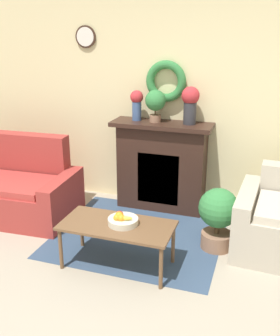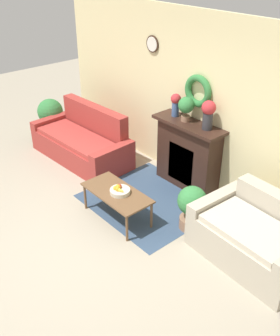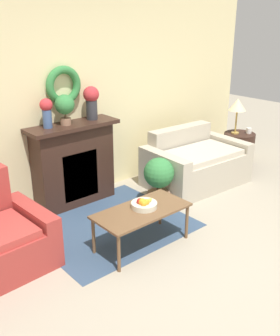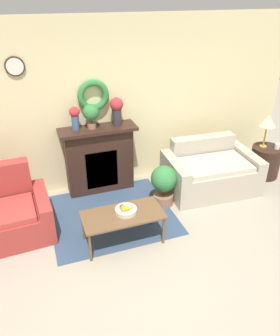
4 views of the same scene
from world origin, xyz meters
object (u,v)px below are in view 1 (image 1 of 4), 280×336
potted_plant_on_mantel (155,102)px  vase_on_mantel_left (137,103)px  fireplace (162,166)px  fruit_bowl (122,220)px  potted_plant_floor_by_loveseat (218,215)px  coffee_table (117,228)px  vase_on_mantel_right (190,102)px

potted_plant_on_mantel → vase_on_mantel_left: bearing=175.2°
fireplace → fruit_bowl: fireplace is taller
fireplace → potted_plant_floor_by_loveseat: size_ratio=1.84×
vase_on_mantel_left → potted_plant_floor_by_loveseat: size_ratio=0.55×
coffee_table → fruit_bowl: (0.05, 0.02, 0.09)m
vase_on_mantel_left → fruit_bowl: bearing=-76.5°
potted_plant_on_mantel → potted_plant_floor_by_loveseat: 1.53m
vase_on_mantel_right → potted_plant_floor_by_loveseat: bearing=-57.9°
fruit_bowl → potted_plant_on_mantel: (-0.10, 1.38, 0.86)m
potted_plant_floor_by_loveseat → coffee_table: bearing=-143.4°
fireplace → vase_on_mantel_left: (-0.32, 0.01, 0.76)m
vase_on_mantel_right → potted_plant_on_mantel: (-0.41, -0.02, -0.02)m
vase_on_mantel_left → vase_on_mantel_right: (0.65, 0.00, 0.04)m
vase_on_mantel_left → vase_on_mantel_right: vase_on_mantel_right is taller
fireplace → fruit_bowl: (0.01, -1.39, -0.07)m
fruit_bowl → vase_on_mantel_right: 1.68m
fireplace → potted_plant_on_mantel: size_ratio=3.18×
fruit_bowl → fireplace: bearing=90.5°
fruit_bowl → potted_plant_on_mantel: bearing=94.0°
coffee_table → potted_plant_on_mantel: 1.69m
potted_plant_on_mantel → potted_plant_floor_by_loveseat: bearing=-40.3°
fruit_bowl → vase_on_mantel_right: vase_on_mantel_right is taller
vase_on_mantel_right → potted_plant_floor_by_loveseat: 1.35m
coffee_table → vase_on_mantel_right: (0.36, 1.41, 0.96)m
fruit_bowl → coffee_table: bearing=-160.8°
fruit_bowl → vase_on_mantel_right: (0.31, 1.40, 0.88)m
fireplace → coffee_table: size_ratio=1.14×
fireplace → coffee_table: fireplace is taller
coffee_table → potted_plant_on_mantel: size_ratio=2.78×
vase_on_mantel_left → potted_plant_floor_by_loveseat: bearing=-34.5°
coffee_table → potted_plant_floor_by_loveseat: (0.85, 0.63, -0.02)m
fireplace → potted_plant_on_mantel: bearing=-170.3°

